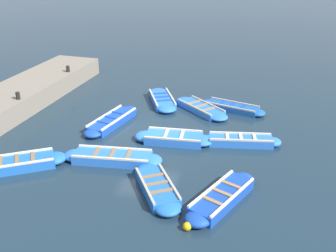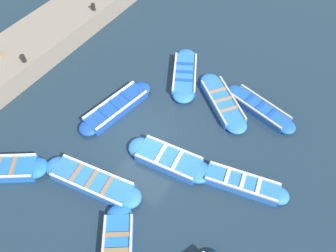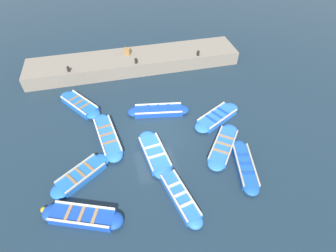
# 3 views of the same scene
# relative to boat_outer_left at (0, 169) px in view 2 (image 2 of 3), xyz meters

# --- Properties ---
(ground_plane) EXTENTS (120.00, 120.00, 0.00)m
(ground_plane) POSITION_rel_boat_outer_left_xyz_m (3.73, 4.10, -0.19)
(ground_plane) COLOR #1C303F
(boat_outer_left) EXTENTS (3.45, 2.81, 0.45)m
(boat_outer_left) POSITION_rel_boat_outer_left_xyz_m (0.00, 0.00, 0.00)
(boat_outer_left) COLOR blue
(boat_outer_left) RESTS_ON ground
(boat_bow_out) EXTENTS (3.54, 1.50, 0.37)m
(boat_bow_out) POSITION_rel_boat_outer_left_xyz_m (6.86, 8.07, -0.04)
(boat_bow_out) COLOR #1E59AD
(boat_bow_out) RESTS_ON ground
(boat_stern_in) EXTENTS (2.60, 3.16, 0.40)m
(boat_stern_in) POSITION_rel_boat_outer_left_xyz_m (5.52, 0.08, -0.03)
(boat_stern_in) COLOR blue
(boat_stern_in) RESTS_ON ground
(boat_alongside) EXTENTS (3.46, 1.44, 0.41)m
(boat_alongside) POSITION_rel_boat_outer_left_xyz_m (7.78, 4.43, -0.02)
(boat_alongside) COLOR blue
(boat_alongside) RESTS_ON ground
(boat_near_quay) EXTENTS (3.38, 2.89, 0.35)m
(boat_near_quay) POSITION_rel_boat_outer_left_xyz_m (5.37, 7.53, -0.05)
(boat_near_quay) COLOR blue
(boat_near_quay) RESTS_ON ground
(boat_centre) EXTENTS (4.00, 1.50, 0.42)m
(boat_centre) POSITION_rel_boat_outer_left_xyz_m (3.22, 1.51, -0.01)
(boat_centre) COLOR blue
(boat_centre) RESTS_ON ground
(boat_mid_row) EXTENTS (2.52, 3.53, 0.40)m
(boat_mid_row) POSITION_rel_boat_outer_left_xyz_m (3.13, 8.04, -0.03)
(boat_mid_row) COLOR blue
(boat_mid_row) RESTS_ON ground
(boat_tucked) EXTENTS (1.46, 3.87, 0.40)m
(boat_tucked) POSITION_rel_boat_outer_left_xyz_m (1.73, 4.73, -0.02)
(boat_tucked) COLOR #1947B7
(boat_tucked) RESTS_ON ground
(boat_inner_gap) EXTENTS (3.50, 1.39, 0.42)m
(boat_inner_gap) POSITION_rel_boat_outer_left_xyz_m (5.02, 3.82, -0.02)
(boat_inner_gap) COLOR blue
(boat_inner_gap) RESTS_ON ground
(quay_wall) EXTENTS (2.86, 15.57, 0.98)m
(quay_wall) POSITION_rel_boat_outer_left_xyz_m (-3.89, 4.10, 0.30)
(quay_wall) COLOR gray
(quay_wall) RESTS_ON ground
(bollard_mid_north) EXTENTS (0.20, 0.20, 0.35)m
(bollard_mid_north) POSITION_rel_boat_outer_left_xyz_m (-2.81, 4.10, 0.96)
(bollard_mid_north) COLOR black
(bollard_mid_north) RESTS_ON quay_wall
(bollard_mid_south) EXTENTS (0.20, 0.20, 0.35)m
(bollard_mid_south) POSITION_rel_boat_outer_left_xyz_m (-2.81, 8.73, 0.96)
(bollard_mid_south) COLOR black
(bollard_mid_south) RESTS_ON quay_wall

